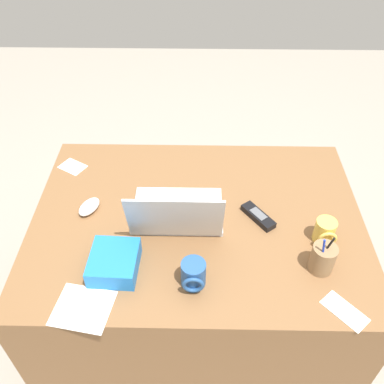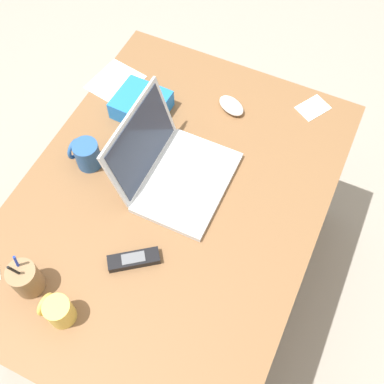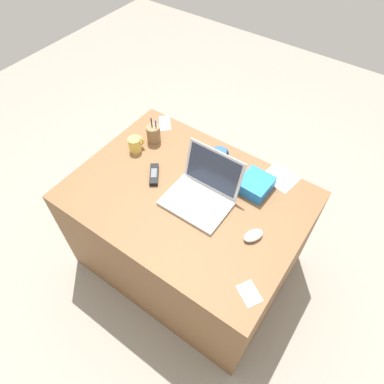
{
  "view_description": "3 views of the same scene",
  "coord_description": "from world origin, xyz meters",
  "px_view_note": "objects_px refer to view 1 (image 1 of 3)",
  "views": [
    {
      "loc": [
        -0.0,
        1.05,
        1.81
      ],
      "look_at": [
        0.02,
        -0.02,
        0.81
      ],
      "focal_mm": 39.36,
      "sensor_mm": 36.0,
      "label": 1
    },
    {
      "loc": [
        -0.6,
        -0.35,
        1.93
      ],
      "look_at": [
        0.03,
        -0.06,
        0.75
      ],
      "focal_mm": 44.11,
      "sensor_mm": 36.0,
      "label": 2
    },
    {
      "loc": [
        0.65,
        -0.88,
        2.08
      ],
      "look_at": [
        0.06,
        -0.04,
        0.81
      ],
      "focal_mm": 32.1,
      "sensor_mm": 36.0,
      "label": 3
    }
  ],
  "objects_px": {
    "computer_mouse": "(88,207)",
    "coffee_mug_white": "(192,275)",
    "pen_holder": "(321,258)",
    "laptop": "(176,213)",
    "coffee_mug_tall": "(324,231)",
    "cordless_phone": "(257,215)",
    "snack_bag": "(113,262)"
  },
  "relations": [
    {
      "from": "cordless_phone",
      "to": "pen_holder",
      "type": "xyz_separation_m",
      "value": [
        -0.18,
        0.22,
        0.04
      ]
    },
    {
      "from": "coffee_mug_white",
      "to": "cordless_phone",
      "type": "height_order",
      "value": "coffee_mug_white"
    },
    {
      "from": "pen_holder",
      "to": "snack_bag",
      "type": "bearing_deg",
      "value": 1.29
    },
    {
      "from": "snack_bag",
      "to": "coffee_mug_tall",
      "type": "bearing_deg",
      "value": -168.97
    },
    {
      "from": "coffee_mug_white",
      "to": "cordless_phone",
      "type": "distance_m",
      "value": 0.37
    },
    {
      "from": "coffee_mug_tall",
      "to": "cordless_phone",
      "type": "relative_size",
      "value": 0.61
    },
    {
      "from": "laptop",
      "to": "snack_bag",
      "type": "relative_size",
      "value": 1.98
    },
    {
      "from": "snack_bag",
      "to": "cordless_phone",
      "type": "bearing_deg",
      "value": -153.79
    },
    {
      "from": "computer_mouse",
      "to": "pen_holder",
      "type": "distance_m",
      "value": 0.83
    },
    {
      "from": "computer_mouse",
      "to": "pen_holder",
      "type": "relative_size",
      "value": 0.64
    },
    {
      "from": "coffee_mug_white",
      "to": "snack_bag",
      "type": "xyz_separation_m",
      "value": [
        0.25,
        -0.05,
        -0.01
      ]
    },
    {
      "from": "cordless_phone",
      "to": "pen_holder",
      "type": "bearing_deg",
      "value": 128.71
    },
    {
      "from": "laptop",
      "to": "pen_holder",
      "type": "height_order",
      "value": "laptop"
    },
    {
      "from": "laptop",
      "to": "coffee_mug_tall",
      "type": "distance_m",
      "value": 0.51
    },
    {
      "from": "coffee_mug_white",
      "to": "coffee_mug_tall",
      "type": "distance_m",
      "value": 0.48
    },
    {
      "from": "laptop",
      "to": "pen_holder",
      "type": "distance_m",
      "value": 0.51
    },
    {
      "from": "laptop",
      "to": "computer_mouse",
      "type": "height_order",
      "value": "laptop"
    },
    {
      "from": "coffee_mug_tall",
      "to": "coffee_mug_white",
      "type": "bearing_deg",
      "value": 23.02
    },
    {
      "from": "computer_mouse",
      "to": "coffee_mug_white",
      "type": "height_order",
      "value": "coffee_mug_white"
    },
    {
      "from": "laptop",
      "to": "pen_holder",
      "type": "xyz_separation_m",
      "value": [
        -0.47,
        0.2,
        0.0
      ]
    },
    {
      "from": "coffee_mug_tall",
      "to": "cordless_phone",
      "type": "distance_m",
      "value": 0.24
    },
    {
      "from": "laptop",
      "to": "snack_bag",
      "type": "xyz_separation_m",
      "value": [
        0.19,
        0.21,
        -0.01
      ]
    },
    {
      "from": "computer_mouse",
      "to": "coffee_mug_tall",
      "type": "distance_m",
      "value": 0.84
    },
    {
      "from": "coffee_mug_white",
      "to": "computer_mouse",
      "type": "bearing_deg",
      "value": -39.27
    },
    {
      "from": "snack_bag",
      "to": "pen_holder",
      "type": "bearing_deg",
      "value": -178.71
    },
    {
      "from": "pen_holder",
      "to": "snack_bag",
      "type": "xyz_separation_m",
      "value": [
        0.66,
        0.01,
        -0.02
      ]
    },
    {
      "from": "computer_mouse",
      "to": "coffee_mug_tall",
      "type": "xyz_separation_m",
      "value": [
        -0.83,
        0.13,
        0.03
      ]
    },
    {
      "from": "laptop",
      "to": "computer_mouse",
      "type": "xyz_separation_m",
      "value": [
        0.33,
        -0.05,
        -0.03
      ]
    },
    {
      "from": "computer_mouse",
      "to": "coffee_mug_tall",
      "type": "relative_size",
      "value": 1.16
    },
    {
      "from": "laptop",
      "to": "coffee_mug_tall",
      "type": "relative_size",
      "value": 3.79
    },
    {
      "from": "pen_holder",
      "to": "coffee_mug_white",
      "type": "bearing_deg",
      "value": 9.36
    },
    {
      "from": "computer_mouse",
      "to": "coffee_mug_white",
      "type": "xyz_separation_m",
      "value": [
        -0.39,
        0.32,
        0.03
      ]
    }
  ]
}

